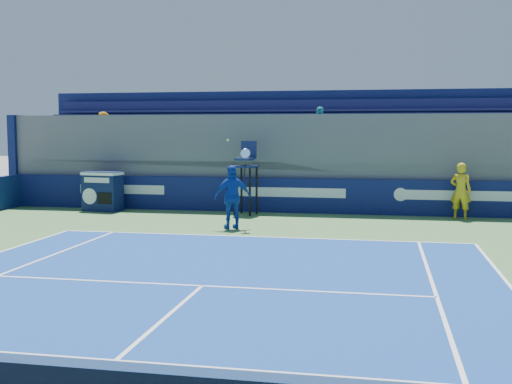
% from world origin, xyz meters
% --- Properties ---
extents(ball_person, '(0.76, 0.61, 1.81)m').
position_xyz_m(ball_person, '(5.64, 16.51, 0.92)').
color(ball_person, gold).
rests_on(ball_person, apron).
extents(back_hoarding, '(20.40, 0.21, 1.20)m').
position_xyz_m(back_hoarding, '(0.00, 17.10, 0.60)').
color(back_hoarding, '#0D144C').
rests_on(back_hoarding, ground).
extents(match_clock, '(1.41, 0.91, 1.40)m').
position_xyz_m(match_clock, '(-6.43, 16.33, 0.74)').
color(match_clock, '#0D1845').
rests_on(match_clock, ground).
extents(umpire_chair, '(0.83, 0.83, 2.48)m').
position_xyz_m(umpire_chair, '(-1.28, 16.32, 1.53)').
color(umpire_chair, black).
rests_on(umpire_chair, ground).
extents(tennis_player, '(1.15, 0.92, 2.57)m').
position_xyz_m(tennis_player, '(-1.01, 13.17, 0.93)').
color(tennis_player, '#133D9E').
rests_on(tennis_player, apron).
extents(stadium_seating, '(21.00, 4.05, 4.40)m').
position_xyz_m(stadium_seating, '(-0.01, 19.15, 1.83)').
color(stadium_seating, '#57575C').
rests_on(stadium_seating, ground).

